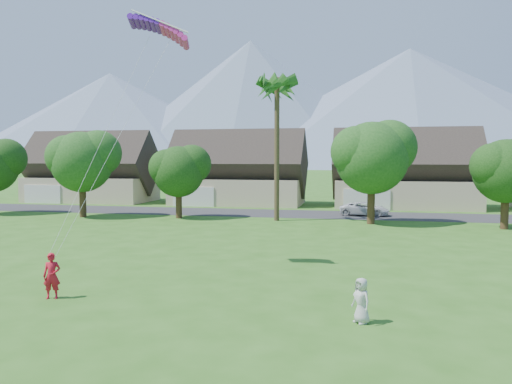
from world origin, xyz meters
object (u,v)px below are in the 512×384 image
(kite_flyer, at_px, (52,276))
(parafoil_kite, at_px, (161,27))
(watcher, at_px, (361,301))
(parked_car, at_px, (365,209))

(kite_flyer, height_order, parafoil_kite, parafoil_kite)
(watcher, distance_m, parafoil_kite, 16.18)
(parked_car, bearing_deg, parafoil_kite, 167.21)
(watcher, relative_size, parked_car, 0.33)
(watcher, xyz_separation_m, parafoil_kite, (-9.71, 6.68, 11.08))
(watcher, height_order, parked_car, watcher)
(kite_flyer, xyz_separation_m, parafoil_kite, (2.13, 6.17, 10.95))
(kite_flyer, distance_m, watcher, 11.85)
(parked_car, xyz_separation_m, parafoil_kite, (-10.12, -24.84, 11.21))
(kite_flyer, xyz_separation_m, parked_car, (12.25, 31.01, -0.26))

